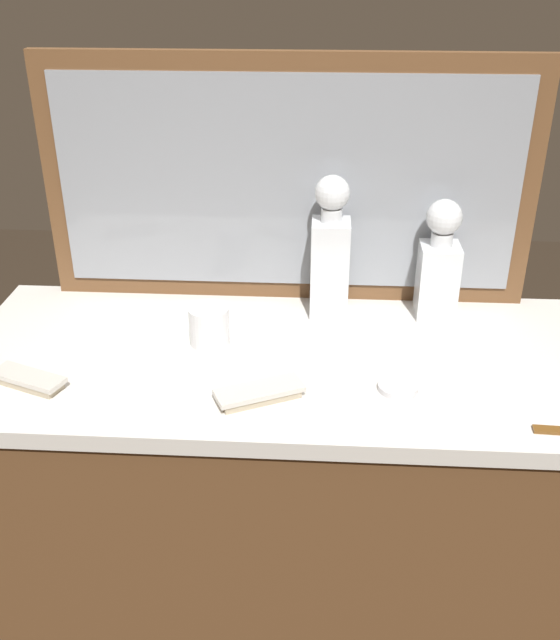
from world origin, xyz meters
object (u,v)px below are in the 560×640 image
(crystal_decanter_far_left, at_px, (438,270))
(silver_brush_front, at_px, (29,380))
(crystal_decanter_left, at_px, (330,260))
(porcelain_dish, at_px, (398,387))
(crystal_tumbler_far_left, at_px, (209,327))
(silver_brush_left, at_px, (259,393))

(crystal_decanter_far_left, distance_m, silver_brush_front, 0.88)
(crystal_decanter_left, bearing_deg, porcelain_dish, -67.00)
(crystal_tumbler_far_left, bearing_deg, porcelain_dish, -22.46)
(silver_brush_front, distance_m, porcelain_dish, 0.70)
(crystal_decanter_left, xyz_separation_m, silver_brush_front, (-0.57, -0.34, -0.12))
(crystal_decanter_left, distance_m, crystal_decanter_far_left, 0.24)
(silver_brush_front, bearing_deg, porcelain_dish, 2.31)
(crystal_tumbler_far_left, relative_size, silver_brush_front, 0.54)
(crystal_decanter_far_left, bearing_deg, crystal_decanter_left, -178.18)
(crystal_decanter_far_left, xyz_separation_m, porcelain_dish, (-0.11, -0.32, -0.10))
(crystal_decanter_left, relative_size, crystal_tumbler_far_left, 3.77)
(crystal_tumbler_far_left, height_order, porcelain_dish, crystal_tumbler_far_left)
(crystal_decanter_far_left, bearing_deg, silver_brush_left, -135.02)
(crystal_decanter_far_left, relative_size, crystal_tumbler_far_left, 3.18)
(crystal_decanter_left, height_order, silver_brush_front, crystal_decanter_left)
(silver_brush_left, distance_m, silver_brush_front, 0.44)
(crystal_decanter_far_left, bearing_deg, porcelain_dish, -108.55)
(silver_brush_left, relative_size, porcelain_dish, 2.28)
(crystal_decanter_left, distance_m, silver_brush_left, 0.40)
(crystal_decanter_left, distance_m, silver_brush_front, 0.67)
(crystal_decanter_left, relative_size, porcelain_dish, 4.21)
(crystal_decanter_far_left, xyz_separation_m, silver_brush_front, (-0.81, -0.35, -0.10))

